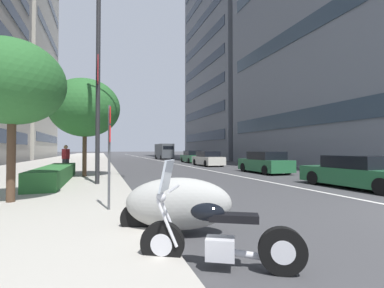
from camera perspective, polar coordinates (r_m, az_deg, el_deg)
sidewalk_right_plaza at (r=33.45m, az=-25.83°, el=-3.71°), size 160.00×9.66×0.15m
lane_centre_stripe at (r=39.04m, az=-7.70°, el=-3.55°), size 110.00×0.16×0.01m
motorcycle_second_in_row at (r=3.71m, az=5.41°, el=-19.64°), size 1.16×1.98×1.46m
motorcycle_by_sign_pole at (r=5.03m, az=-3.20°, el=-12.93°), size 1.48×2.15×1.07m
car_approaching_light at (r=12.82m, az=32.47°, el=-5.41°), size 4.63×1.93×1.35m
car_far_down_avenue at (r=18.54m, az=15.64°, el=-4.00°), size 4.20×1.95×1.46m
car_mid_block_traffic at (r=25.72m, az=3.48°, el=-3.27°), size 4.47×1.83×1.44m
car_lead_in_lane at (r=31.90m, az=0.05°, el=-2.88°), size 4.46×1.95×1.45m
delivery_van_ahead at (r=43.80m, az=-6.15°, el=-1.53°), size 5.46×2.16×2.53m
parking_sign_by_curb at (r=6.65m, az=-17.61°, el=-0.02°), size 0.32×0.06×2.53m
street_lamp_with_banners at (r=12.34m, az=-18.07°, el=16.55°), size 1.26×2.65×8.73m
clipped_hedge_bed at (r=13.38m, az=-27.76°, el=-5.84°), size 6.87×1.10×0.68m
street_tree_mid_sidewalk at (r=9.02m, az=-34.65°, el=10.97°), size 2.79×2.79×4.52m
street_tree_far_plaza at (r=15.44m, az=-22.38°, el=7.30°), size 3.70×3.70×5.30m
pedestrian_on_plaza at (r=17.68m, az=-25.91°, el=-2.96°), size 0.47×0.46×1.73m
office_tower_far_left_down_avenue at (r=54.43m, az=12.50°, el=23.00°), size 19.61×19.30×47.81m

